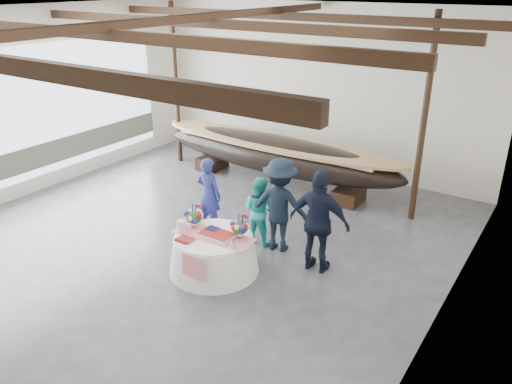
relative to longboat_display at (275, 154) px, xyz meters
The scene contains 14 objects.
floor 4.23m from the longboat_display, 87.66° to the right, with size 10.00×12.00×0.01m, color #3D3D42.
wall_back 2.34m from the longboat_display, 84.80° to the left, with size 10.00×0.02×4.50m, color silver.
wall_left 6.52m from the longboat_display, 139.41° to the right, with size 0.02×12.00×4.50m, color silver.
wall_right 6.77m from the longboat_display, 38.69° to the right, with size 0.02×12.00×4.50m, color silver.
ceiling 5.52m from the longboat_display, 87.66° to the right, with size 10.00×12.00×0.01m, color white.
pavilion_structure 4.65m from the longboat_display, 87.16° to the right, with size 9.80×11.76×4.50m.
open_bay 5.80m from the longboat_display, 146.70° to the right, with size 0.03×7.00×3.20m.
longboat_display is the anchor object (origin of this frame).
banquet_table 4.46m from the longboat_display, 72.83° to the right, with size 1.68×1.68×0.72m.
tabletop_items 4.32m from the longboat_display, 73.49° to the right, with size 1.59×0.95×0.40m.
guest_woman_blue 2.97m from the longboat_display, 86.39° to the right, with size 0.60×0.39×1.63m, color navy.
guest_woman_teal 3.16m from the longboat_display, 64.04° to the right, with size 0.69×0.54×1.43m, color #21AFA4.
guest_man_left 3.42m from the longboat_display, 56.57° to the right, with size 1.23×0.71×1.91m, color black.
guest_man_right 4.27m from the longboat_display, 47.34° to the right, with size 1.16×0.48×1.97m, color black.
Camera 1 is at (6.27, -6.33, 5.05)m, focal length 35.00 mm.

